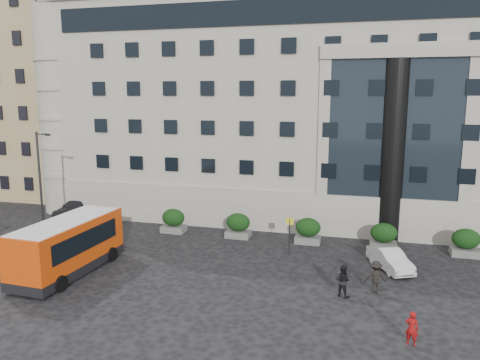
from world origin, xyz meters
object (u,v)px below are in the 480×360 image
object	(u,v)px
minibus	(68,244)
red_truck	(77,188)
bus_stop_sign	(290,230)
white_taxi	(390,259)
hedge_a	(173,220)
pedestrian_c	(376,277)
hedge_d	(384,236)
hedge_b	(238,225)
hedge_e	(466,242)
street_lamp	(41,183)
parked_car_a	(14,249)
parked_car_d	(86,193)
parked_car_c	(78,208)
pedestrian_a	(412,328)
hedge_c	(308,230)
pedestrian_b	(343,281)

from	to	relation	value
minibus	red_truck	world-z (taller)	minibus
bus_stop_sign	white_taxi	world-z (taller)	bus_stop_sign
hedge_a	pedestrian_c	bearing A→B (deg)	-27.02
hedge_d	white_taxi	bearing A→B (deg)	-85.90
hedge_b	white_taxi	xyz separation A→B (m)	(10.67, -3.82, -0.29)
hedge_e	street_lamp	xyz separation A→B (m)	(-28.74, -4.80, 3.44)
hedge_b	hedge_e	xyz separation A→B (m)	(15.60, 0.00, 0.00)
hedge_b	street_lamp	xyz separation A→B (m)	(-13.14, -4.80, 3.44)
parked_car_a	parked_car_d	size ratio (longest dim) A/B	0.81
minibus	parked_car_c	xyz separation A→B (m)	(-7.25, 11.63, -1.01)
parked_car_d	pedestrian_a	distance (m)	36.09
red_truck	hedge_c	bearing A→B (deg)	-28.74
parked_car_a	bus_stop_sign	bearing A→B (deg)	27.41
hedge_e	pedestrian_a	world-z (taller)	hedge_e
hedge_a	red_truck	world-z (taller)	red_truck
hedge_a	white_taxi	distance (m)	16.33
hedge_b	red_truck	distance (m)	20.23
hedge_a	pedestrian_c	xyz separation A→B (m)	(14.95, -7.62, -0.04)
pedestrian_c	parked_car_c	bearing A→B (deg)	-28.50
pedestrian_c	hedge_b	bearing A→B (deg)	-44.95
red_truck	pedestrian_c	bearing A→B (deg)	-39.27
hedge_a	hedge_b	distance (m)	5.20
bus_stop_sign	hedge_c	bearing A→B (deg)	72.18
parked_car_c	pedestrian_a	bearing A→B (deg)	-26.90
hedge_e	parked_car_d	world-z (taller)	hedge_e
pedestrian_a	pedestrian_b	distance (m)	5.26
hedge_a	white_taxi	size ratio (longest dim) A/B	0.47
hedge_b	hedge_e	bearing A→B (deg)	0.00
hedge_b	red_truck	world-z (taller)	red_truck
red_truck	parked_car_d	size ratio (longest dim) A/B	0.99
red_truck	pedestrian_a	bearing A→B (deg)	-45.47
parked_car_c	white_taxi	xyz separation A→B (m)	(25.86, -6.05, -0.13)
hedge_b	pedestrian_a	size ratio (longest dim) A/B	1.20
hedge_d	street_lamp	bearing A→B (deg)	-168.47
parked_car_a	parked_car_c	world-z (taller)	parked_car_c
hedge_e	parked_car_c	size ratio (longest dim) A/B	0.35
hedge_e	minibus	distance (m)	25.36
hedge_e	pedestrian_c	xyz separation A→B (m)	(-5.85, -7.62, -0.04)
hedge_b	parked_car_c	bearing A→B (deg)	171.63
pedestrian_a	hedge_d	bearing A→B (deg)	-69.85
hedge_c	minibus	size ratio (longest dim) A/B	0.23
street_lamp	hedge_d	bearing A→B (deg)	11.53
hedge_c	pedestrian_a	bearing A→B (deg)	-65.05
hedge_b	parked_car_d	size ratio (longest dim) A/B	0.35
hedge_b	hedge_e	world-z (taller)	same
hedge_a	pedestrian_b	bearing A→B (deg)	-32.80
hedge_d	street_lamp	size ratio (longest dim) A/B	0.23
pedestrian_b	pedestrian_c	size ratio (longest dim) A/B	0.97
hedge_b	minibus	distance (m)	12.33
hedge_d	bus_stop_sign	xyz separation A→B (m)	(-6.10, -2.80, 0.80)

